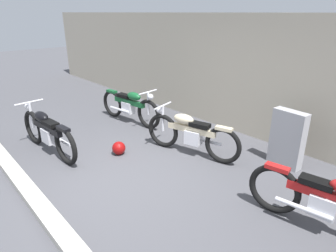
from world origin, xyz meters
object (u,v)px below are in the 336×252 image
object	(u,v)px
helmet	(119,148)
motorcycle_black	(47,132)
motorcycle_cream	(190,134)
motorcycle_green	(130,106)
stone_marker	(287,139)
motorcycle_red	(330,203)

from	to	relation	value
helmet	motorcycle_black	size ratio (longest dim) A/B	0.13
motorcycle_cream	motorcycle_green	size ratio (longest dim) A/B	0.97
stone_marker	motorcycle_green	xyz separation A→B (m)	(-3.71, -0.81, -0.08)
motorcycle_black	motorcycle_cream	world-z (taller)	motorcycle_black
stone_marker	motorcycle_red	size ratio (longest dim) A/B	0.51
stone_marker	helmet	distance (m)	3.15
motorcycle_cream	motorcycle_green	world-z (taller)	motorcycle_green
motorcycle_black	motorcycle_cream	bearing A→B (deg)	-138.18
motorcycle_cream	motorcycle_red	bearing A→B (deg)	158.03
stone_marker	motorcycle_cream	distance (m)	1.75
stone_marker	motorcycle_green	bearing A→B (deg)	-167.63
helmet	motorcycle_red	xyz separation A→B (m)	(3.60, 0.74, 0.31)
motorcycle_cream	stone_marker	bearing A→B (deg)	-161.55
helmet	motorcycle_red	size ratio (longest dim) A/B	0.13
stone_marker	motorcycle_green	world-z (taller)	stone_marker
motorcycle_red	motorcycle_cream	distance (m)	2.70
motorcycle_red	motorcycle_green	xyz separation A→B (m)	(-4.93, 0.47, 0.00)
motorcycle_cream	motorcycle_green	distance (m)	2.26
motorcycle_green	motorcycle_black	bearing A→B (deg)	-88.54
stone_marker	helmet	size ratio (longest dim) A/B	3.95
motorcycle_red	motorcycle_green	bearing A→B (deg)	165.56
helmet	motorcycle_cream	world-z (taller)	motorcycle_cream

